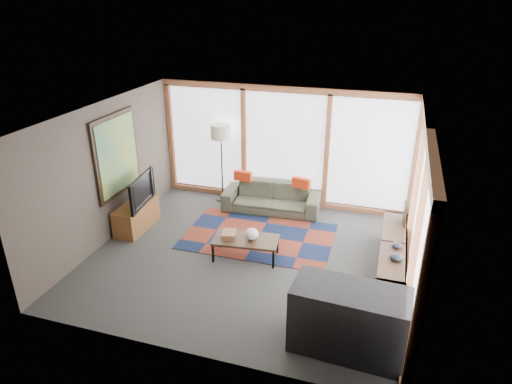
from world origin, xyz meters
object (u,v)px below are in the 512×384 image
(coffee_table, at_px, (246,248))
(tv_console, at_px, (137,216))
(floor_lamp, at_px, (222,163))
(bookshelf, at_px, (392,257))
(television, at_px, (137,190))
(sofa, at_px, (272,197))
(bar_counter, at_px, (349,320))

(coffee_table, xyz_separation_m, tv_console, (-2.42, 0.39, 0.08))
(floor_lamp, bearing_deg, tv_console, -122.17)
(bookshelf, distance_m, television, 4.85)
(floor_lamp, height_order, television, floor_lamp)
(tv_console, xyz_separation_m, television, (0.08, -0.01, 0.57))
(sofa, distance_m, coffee_table, 2.00)
(sofa, xyz_separation_m, bookshelf, (2.56, -1.69, -0.01))
(television, bearing_deg, sofa, -61.58)
(sofa, distance_m, floor_lamp, 1.35)
(bookshelf, xyz_separation_m, tv_console, (-4.90, 0.09, -0.02))
(bookshelf, relative_size, television, 2.19)
(television, distance_m, bar_counter, 4.84)
(tv_console, height_order, bar_counter, bar_counter)
(sofa, height_order, bookshelf, sofa)
(tv_console, bearing_deg, coffee_table, -9.23)
(bookshelf, bearing_deg, coffee_table, -173.04)
(floor_lamp, distance_m, bookshelf, 4.26)
(sofa, xyz_separation_m, tv_console, (-2.34, -1.60, -0.03))
(tv_console, bearing_deg, floor_lamp, 57.83)
(sofa, height_order, floor_lamp, floor_lamp)
(television, bearing_deg, floor_lamp, -37.24)
(television, xyz_separation_m, bar_counter, (4.33, -2.13, -0.38))
(bookshelf, xyz_separation_m, television, (-4.82, 0.08, 0.55))
(coffee_table, bearing_deg, sofa, 92.38)
(sofa, bearing_deg, tv_console, -149.16)
(coffee_table, relative_size, tv_console, 1.07)
(sofa, height_order, television, television)
(floor_lamp, xyz_separation_m, bookshelf, (3.77, -1.89, -0.59))
(coffee_table, height_order, bookshelf, bookshelf)
(bookshelf, bearing_deg, television, 178.99)
(sofa, xyz_separation_m, floor_lamp, (-1.21, 0.20, 0.58))
(coffee_table, bearing_deg, television, 170.57)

